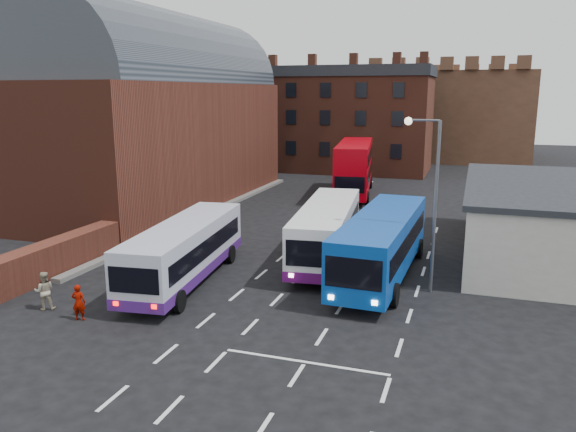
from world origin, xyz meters
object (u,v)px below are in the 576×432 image
(bus_white_outbound, at_px, (185,248))
(street_lamp, at_px, (430,189))
(bus_blue, at_px, (382,241))
(bus_red_double, at_px, (354,168))
(bus_white_inbound, at_px, (327,228))
(pedestrian_red, at_px, (79,302))
(pedestrian_beige, at_px, (44,291))

(bus_white_outbound, bearing_deg, street_lamp, 4.92)
(bus_blue, relative_size, bus_red_double, 0.97)
(bus_white_inbound, distance_m, pedestrian_red, 13.96)
(bus_white_outbound, relative_size, pedestrian_red, 7.16)
(bus_red_double, distance_m, pedestrian_beige, 32.21)
(bus_white_outbound, distance_m, street_lamp, 12.17)
(bus_blue, bearing_deg, pedestrian_red, 42.77)
(bus_white_inbound, distance_m, street_lamp, 7.43)
(bus_white_inbound, xyz_separation_m, street_lamp, (5.76, -3.52, 3.10))
(bus_white_inbound, relative_size, street_lamp, 1.43)
(bus_red_double, relative_size, street_lamp, 1.51)
(bus_white_outbound, bearing_deg, pedestrian_beige, -134.02)
(pedestrian_beige, bearing_deg, bus_white_outbound, -161.65)
(bus_blue, xyz_separation_m, pedestrian_red, (-11.03, -9.52, -1.15))
(bus_white_outbound, bearing_deg, bus_red_double, 76.69)
(street_lamp, height_order, pedestrian_red, street_lamp)
(bus_white_outbound, xyz_separation_m, bus_blue, (9.18, 3.73, 0.17))
(pedestrian_beige, bearing_deg, pedestrian_red, 132.91)
(bus_red_double, bearing_deg, bus_white_outbound, 74.93)
(bus_white_outbound, distance_m, bus_red_double, 26.27)
(street_lamp, distance_m, pedestrian_beige, 17.79)
(bus_white_inbound, bearing_deg, street_lamp, 141.76)
(bus_white_inbound, relative_size, bus_red_double, 0.94)
(bus_blue, distance_m, bus_red_double, 23.20)
(pedestrian_beige, bearing_deg, bus_white_inbound, -165.49)
(bus_white_outbound, relative_size, bus_white_inbound, 0.95)
(bus_white_inbound, bearing_deg, pedestrian_beige, 42.03)
(bus_white_outbound, bearing_deg, pedestrian_red, -114.46)
(bus_white_inbound, bearing_deg, bus_blue, 141.12)
(pedestrian_red, relative_size, pedestrian_beige, 0.91)
(street_lamp, relative_size, pedestrian_beige, 4.78)
(bus_white_outbound, xyz_separation_m, bus_red_double, (3.01, 26.09, 0.82))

